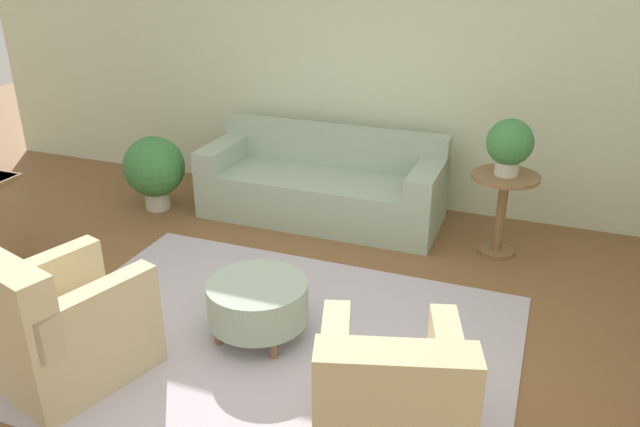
# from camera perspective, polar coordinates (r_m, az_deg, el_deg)

# --- Properties ---
(ground_plane) EXTENTS (16.00, 16.00, 0.00)m
(ground_plane) POSITION_cam_1_polar(r_m,az_deg,el_deg) (4.27, -4.60, -11.79)
(ground_plane) COLOR brown
(wall_back) EXTENTS (9.34, 0.12, 2.80)m
(wall_back) POSITION_cam_1_polar(r_m,az_deg,el_deg) (6.14, 6.10, 13.58)
(wall_back) COLOR beige
(wall_back) RESTS_ON ground_plane
(rug) EXTENTS (3.19, 2.41, 0.01)m
(rug) POSITION_cam_1_polar(r_m,az_deg,el_deg) (4.27, -4.61, -11.73)
(rug) COLOR #BCB2C1
(rug) RESTS_ON ground_plane
(couch) EXTENTS (2.26, 0.88, 0.82)m
(couch) POSITION_cam_1_polar(r_m,az_deg,el_deg) (5.98, 0.24, 2.51)
(couch) COLOR #9EB29E
(couch) RESTS_ON ground_plane
(armchair_left) EXTENTS (0.91, 1.00, 0.90)m
(armchair_left) POSITION_cam_1_polar(r_m,az_deg,el_deg) (4.08, -22.55, -9.68)
(armchair_left) COLOR #C6B289
(armchair_left) RESTS_ON rug
(armchair_right) EXTENTS (0.91, 1.00, 0.90)m
(armchair_right) POSITION_cam_1_polar(r_m,az_deg,el_deg) (3.23, 6.40, -17.58)
(armchair_right) COLOR #C6B289
(armchair_right) RESTS_ON rug
(ottoman_table) EXTENTS (0.68, 0.68, 0.39)m
(ottoman_table) POSITION_cam_1_polar(r_m,az_deg,el_deg) (4.22, -5.71, -8.00)
(ottoman_table) COLOR #9EB29E
(ottoman_table) RESTS_ON rug
(side_table) EXTENTS (0.56, 0.56, 0.71)m
(side_table) POSITION_cam_1_polar(r_m,az_deg,el_deg) (5.41, 16.35, 1.18)
(side_table) COLOR olive
(side_table) RESTS_ON ground_plane
(potted_plant_on_side_table) EXTENTS (0.38, 0.38, 0.47)m
(potted_plant_on_side_table) POSITION_cam_1_polar(r_m,az_deg,el_deg) (5.25, 16.96, 6.09)
(potted_plant_on_side_table) COLOR beige
(potted_plant_on_side_table) RESTS_ON side_table
(potted_plant_floor) EXTENTS (0.60, 0.60, 0.74)m
(potted_plant_floor) POSITION_cam_1_polar(r_m,az_deg,el_deg) (6.32, -14.91, 4.02)
(potted_plant_floor) COLOR beige
(potted_plant_floor) RESTS_ON ground_plane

